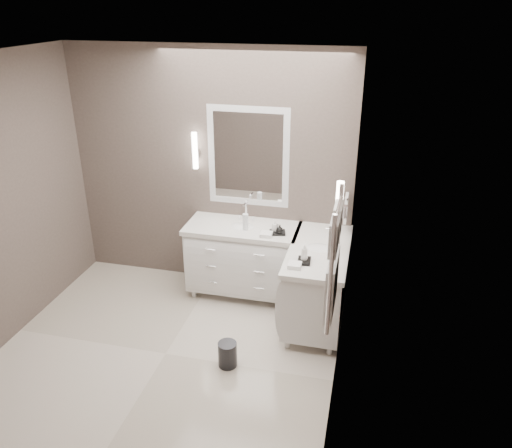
% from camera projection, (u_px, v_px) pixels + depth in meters
% --- Properties ---
extents(floor, '(3.20, 3.00, 0.01)m').
position_uv_depth(floor, '(166.00, 354.00, 4.79)').
color(floor, beige).
rests_on(floor, ground).
extents(ceiling, '(3.20, 3.00, 0.01)m').
position_uv_depth(ceiling, '(138.00, 59.00, 3.66)').
color(ceiling, white).
rests_on(ceiling, wall_back).
extents(wall_back, '(3.20, 0.01, 2.70)m').
position_uv_depth(wall_back, '(210.00, 171.00, 5.56)').
color(wall_back, '#554944').
rests_on(wall_back, floor).
extents(wall_front, '(3.20, 0.01, 2.70)m').
position_uv_depth(wall_front, '(47.00, 332.00, 2.89)').
color(wall_front, '#554944').
rests_on(wall_front, floor).
extents(wall_right, '(0.01, 3.00, 2.70)m').
position_uv_depth(wall_right, '(345.00, 246.00, 3.89)').
color(wall_right, '#554944').
rests_on(wall_right, floor).
extents(vanity_back, '(1.24, 0.59, 0.97)m').
position_uv_depth(vanity_back, '(243.00, 256.00, 5.57)').
color(vanity_back, white).
rests_on(vanity_back, floor).
extents(vanity_right, '(0.59, 1.24, 0.97)m').
position_uv_depth(vanity_right, '(317.00, 280.00, 5.10)').
color(vanity_right, white).
rests_on(vanity_right, floor).
extents(mirror_back, '(0.90, 0.02, 1.10)m').
position_uv_depth(mirror_back, '(248.00, 157.00, 5.36)').
color(mirror_back, white).
rests_on(mirror_back, wall_back).
extents(mirror_right, '(0.02, 0.90, 1.10)m').
position_uv_depth(mirror_right, '(351.00, 187.00, 4.52)').
color(mirror_right, white).
rests_on(mirror_right, wall_right).
extents(sconce_back, '(0.06, 0.06, 0.40)m').
position_uv_depth(sconce_back, '(195.00, 151.00, 5.41)').
color(sconce_back, white).
rests_on(sconce_back, wall_back).
extents(sconce_right, '(0.06, 0.06, 0.40)m').
position_uv_depth(sconce_right, '(339.00, 206.00, 4.00)').
color(sconce_right, white).
rests_on(sconce_right, wall_right).
extents(towel_bar_corner, '(0.03, 0.22, 0.30)m').
position_uv_depth(towel_bar_corner, '(346.00, 208.00, 5.20)').
color(towel_bar_corner, white).
rests_on(towel_bar_corner, wall_right).
extents(towel_ladder, '(0.06, 0.58, 0.90)m').
position_uv_depth(towel_ladder, '(333.00, 265.00, 3.53)').
color(towel_ladder, white).
rests_on(towel_ladder, wall_right).
extents(waste_bin, '(0.22, 0.22, 0.25)m').
position_uv_depth(waste_bin, '(228.00, 354.00, 4.59)').
color(waste_bin, black).
rests_on(waste_bin, floor).
extents(amenity_tray_back, '(0.19, 0.16, 0.02)m').
position_uv_depth(amenity_tray_back, '(277.00, 232.00, 5.24)').
color(amenity_tray_back, black).
rests_on(amenity_tray_back, vanity_back).
extents(amenity_tray_right, '(0.13, 0.17, 0.02)m').
position_uv_depth(amenity_tray_right, '(304.00, 261.00, 4.68)').
color(amenity_tray_right, black).
rests_on(amenity_tray_right, vanity_right).
extents(water_bottle, '(0.08, 0.08, 0.18)m').
position_uv_depth(water_bottle, '(245.00, 222.00, 5.31)').
color(water_bottle, silver).
rests_on(water_bottle, vanity_back).
extents(soap_bottle_a, '(0.07, 0.07, 0.12)m').
position_uv_depth(soap_bottle_a, '(275.00, 225.00, 5.24)').
color(soap_bottle_a, white).
rests_on(soap_bottle_a, amenity_tray_back).
extents(soap_bottle_b, '(0.08, 0.08, 0.09)m').
position_uv_depth(soap_bottle_b, '(280.00, 229.00, 5.19)').
color(soap_bottle_b, black).
rests_on(soap_bottle_b, amenity_tray_back).
extents(soap_bottle_c, '(0.07, 0.07, 0.17)m').
position_uv_depth(soap_bottle_c, '(305.00, 252.00, 4.64)').
color(soap_bottle_c, white).
rests_on(soap_bottle_c, amenity_tray_right).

